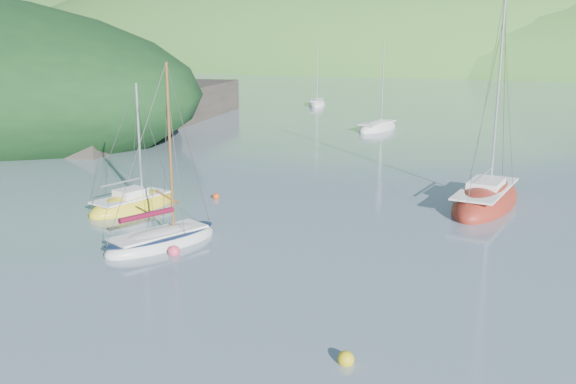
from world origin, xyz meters
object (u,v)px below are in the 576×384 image
at_px(daysailer_white, 161,241).
at_px(sailboat_yellow, 133,205).
at_px(sloop_red, 485,201).
at_px(distant_sloop_c, 317,104).
at_px(distant_sloop_a, 378,128).

distance_m(daysailer_white, sailboat_yellow, 6.58).
distance_m(daysailer_white, sloop_red, 17.50).
relative_size(sloop_red, distant_sloop_c, 1.46).
xyz_separation_m(daysailer_white, sloop_red, (12.10, 12.64, 0.03)).
distance_m(sloop_red, distant_sloop_c, 49.41).
bearing_deg(sloop_red, daysailer_white, -127.93).
height_order(sloop_red, distant_sloop_a, sloop_red).
bearing_deg(sailboat_yellow, daysailer_white, -28.69).
relative_size(daysailer_white, sailboat_yellow, 1.18).
xyz_separation_m(sailboat_yellow, distant_sloop_c, (-9.23, 50.11, -0.02)).
relative_size(sailboat_yellow, distant_sloop_a, 0.81).
bearing_deg(daysailer_white, distant_sloop_a, 113.11).
bearing_deg(sloop_red, distant_sloop_a, 124.06).
relative_size(daysailer_white, distant_sloop_a, 0.95).
bearing_deg(daysailer_white, distant_sloop_c, 126.12).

